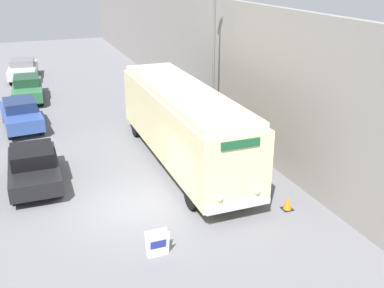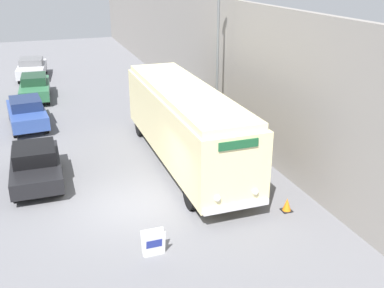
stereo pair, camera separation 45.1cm
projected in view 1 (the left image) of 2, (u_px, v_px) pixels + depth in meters
The scene contains 10 objects.
ground_plane at pixel (132, 207), 16.01m from camera, with size 80.00×80.00×0.00m, color slate.
building_wall_right at pixel (198, 54), 25.64m from camera, with size 0.30×60.00×6.51m.
vintage_bus at pixel (183, 121), 18.90m from camera, with size 2.47×10.65×3.32m.
sign_board at pixel (157, 244), 13.21m from camera, with size 0.68×0.31×0.81m.
streetlamp at pixel (214, 43), 21.19m from camera, with size 0.36×0.36×7.15m.
parked_car_near at pixel (34, 167), 17.36m from camera, with size 1.89×4.08×1.49m.
parked_car_mid at pixel (21, 114), 23.39m from camera, with size 2.11×4.34×1.51m.
parked_car_far at pixel (27, 88), 28.19m from camera, with size 1.96×4.56×1.53m.
parked_car_distant at pixel (23, 69), 33.34m from camera, with size 2.34×4.54×1.49m.
traffic_cone at pixel (288, 203), 15.75m from camera, with size 0.36×0.36×0.49m.
Camera 1 is at (-3.10, -13.83, 8.06)m, focal length 42.00 mm.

